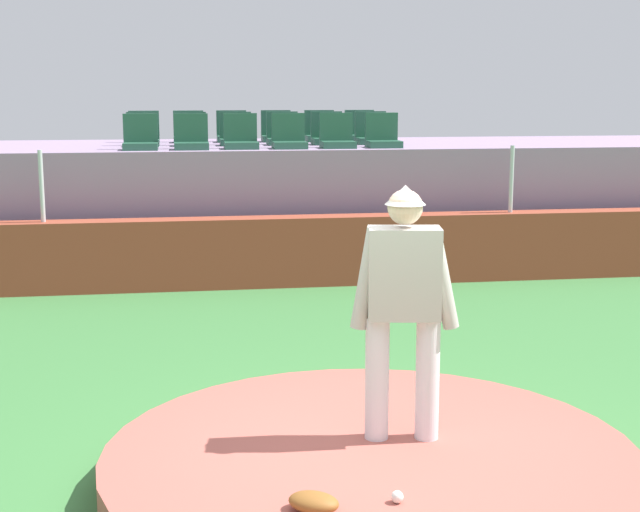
# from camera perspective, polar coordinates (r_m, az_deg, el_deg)

# --- Properties ---
(ground_plane) EXTENTS (60.00, 60.00, 0.00)m
(ground_plane) POSITION_cam_1_polar(r_m,az_deg,el_deg) (6.37, 3.18, -14.21)
(ground_plane) COLOR #3B753A
(pitchers_mound) EXTENTS (3.59, 3.59, 0.28)m
(pitchers_mound) POSITION_cam_1_polar(r_m,az_deg,el_deg) (6.31, 3.19, -13.07)
(pitchers_mound) COLOR #A85549
(pitchers_mound) RESTS_ON ground_plane
(pitcher) EXTENTS (0.75, 0.32, 1.75)m
(pitcher) POSITION_cam_1_polar(r_m,az_deg,el_deg) (6.17, 5.22, -2.38)
(pitcher) COLOR silver
(pitcher) RESTS_ON pitchers_mound
(baseball) EXTENTS (0.07, 0.07, 0.07)m
(baseball) POSITION_cam_1_polar(r_m,az_deg,el_deg) (5.52, 4.82, -14.67)
(baseball) COLOR white
(baseball) RESTS_ON pitchers_mound
(fielding_glove) EXTENTS (0.36, 0.32, 0.11)m
(fielding_glove) POSITION_cam_1_polar(r_m,az_deg,el_deg) (5.40, -0.40, -15.04)
(fielding_glove) COLOR brown
(fielding_glove) RESTS_ON pitchers_mound
(brick_barrier) EXTENTS (17.72, 0.40, 0.94)m
(brick_barrier) POSITION_cam_1_polar(r_m,az_deg,el_deg) (12.42, -2.93, 0.28)
(brick_barrier) COLOR #97402C
(brick_barrier) RESTS_ON ground_plane
(fence_post_left) EXTENTS (0.06, 0.06, 0.93)m
(fence_post_left) POSITION_cam_1_polar(r_m,az_deg,el_deg) (12.36, -16.90, 4.17)
(fence_post_left) COLOR silver
(fence_post_left) RESTS_ON brick_barrier
(fence_post_right) EXTENTS (0.06, 0.06, 0.93)m
(fence_post_right) POSITION_cam_1_polar(r_m,az_deg,el_deg) (13.05, 11.80, 4.70)
(fence_post_right) COLOR silver
(fence_post_right) RESTS_ON brick_barrier
(bleacher_platform) EXTENTS (16.98, 3.19, 1.79)m
(bleacher_platform) POSITION_cam_1_polar(r_m,az_deg,el_deg) (14.44, -3.79, 3.40)
(bleacher_platform) COLOR #977D9E
(bleacher_platform) RESTS_ON ground_plane
(stadium_chair_0) EXTENTS (0.48, 0.44, 0.50)m
(stadium_chair_0) POSITION_cam_1_polar(r_m,az_deg,el_deg) (13.26, -11.08, 7.17)
(stadium_chair_0) COLOR #265640
(stadium_chair_0) RESTS_ON bleacher_platform
(stadium_chair_1) EXTENTS (0.48, 0.44, 0.50)m
(stadium_chair_1) POSITION_cam_1_polar(r_m,az_deg,el_deg) (13.22, -8.00, 7.26)
(stadium_chair_1) COLOR #265640
(stadium_chair_1) RESTS_ON bleacher_platform
(stadium_chair_2) EXTENTS (0.48, 0.44, 0.50)m
(stadium_chair_2) POSITION_cam_1_polar(r_m,az_deg,el_deg) (13.28, -4.94, 7.33)
(stadium_chair_2) COLOR #265640
(stadium_chair_2) RESTS_ON bleacher_platform
(stadium_chair_3) EXTENTS (0.48, 0.44, 0.50)m
(stadium_chair_3) POSITION_cam_1_polar(r_m,az_deg,el_deg) (13.31, -1.94, 7.37)
(stadium_chair_3) COLOR #265640
(stadium_chair_3) RESTS_ON bleacher_platform
(stadium_chair_4) EXTENTS (0.48, 0.44, 0.50)m
(stadium_chair_4) POSITION_cam_1_polar(r_m,az_deg,el_deg) (13.42, 1.07, 7.40)
(stadium_chair_4) COLOR #265640
(stadium_chair_4) RESTS_ON bleacher_platform
(stadium_chair_5) EXTENTS (0.48, 0.44, 0.50)m
(stadium_chair_5) POSITION_cam_1_polar(r_m,az_deg,el_deg) (13.56, 3.91, 7.41)
(stadium_chair_5) COLOR #265640
(stadium_chair_5) RESTS_ON bleacher_platform
(stadium_chair_6) EXTENTS (0.48, 0.44, 0.50)m
(stadium_chair_6) POSITION_cam_1_polar(r_m,az_deg,el_deg) (14.10, -10.94, 7.36)
(stadium_chair_6) COLOR #265640
(stadium_chair_6) RESTS_ON bleacher_platform
(stadium_chair_7) EXTENTS (0.48, 0.44, 0.50)m
(stadium_chair_7) POSITION_cam_1_polar(r_m,az_deg,el_deg) (14.06, -8.05, 7.44)
(stadium_chair_7) COLOR #265640
(stadium_chair_7) RESTS_ON bleacher_platform
(stadium_chair_8) EXTENTS (0.48, 0.44, 0.50)m
(stadium_chair_8) POSITION_cam_1_polar(r_m,az_deg,el_deg) (14.09, -5.25, 7.50)
(stadium_chair_8) COLOR #265640
(stadium_chair_8) RESTS_ON bleacher_platform
(stadium_chair_9) EXTENTS (0.48, 0.44, 0.50)m
(stadium_chair_9) POSITION_cam_1_polar(r_m,az_deg,el_deg) (14.18, -2.33, 7.55)
(stadium_chair_9) COLOR #265640
(stadium_chair_9) RESTS_ON bleacher_platform
(stadium_chair_10) EXTENTS (0.48, 0.44, 0.50)m
(stadium_chair_10) POSITION_cam_1_polar(r_m,az_deg,el_deg) (14.26, 0.46, 7.58)
(stadium_chair_10) COLOR #265640
(stadium_chair_10) RESTS_ON bleacher_platform
(stadium_chair_11) EXTENTS (0.48, 0.44, 0.50)m
(stadium_chair_11) POSITION_cam_1_polar(r_m,az_deg,el_deg) (14.39, 3.21, 7.59)
(stadium_chair_11) COLOR #265640
(stadium_chair_11) RESTS_ON bleacher_platform
(stadium_chair_12) EXTENTS (0.48, 0.44, 0.50)m
(stadium_chair_12) POSITION_cam_1_polar(r_m,az_deg,el_deg) (14.95, -10.87, 7.52)
(stadium_chair_12) COLOR #265640
(stadium_chair_12) RESTS_ON bleacher_platform
(stadium_chair_13) EXTENTS (0.48, 0.44, 0.50)m
(stadium_chair_13) POSITION_cam_1_polar(r_m,az_deg,el_deg) (14.95, -8.15, 7.60)
(stadium_chair_13) COLOR #265640
(stadium_chair_13) RESTS_ON bleacher_platform
(stadium_chair_14) EXTENTS (0.48, 0.44, 0.50)m
(stadium_chair_14) POSITION_cam_1_polar(r_m,az_deg,el_deg) (14.99, -5.49, 7.66)
(stadium_chair_14) COLOR #265640
(stadium_chair_14) RESTS_ON bleacher_platform
(stadium_chair_15) EXTENTS (0.48, 0.44, 0.50)m
(stadium_chair_15) POSITION_cam_1_polar(r_m,az_deg,el_deg) (15.04, -2.72, 7.71)
(stadium_chair_15) COLOR #265640
(stadium_chair_15) RESTS_ON bleacher_platform
(stadium_chair_16) EXTENTS (0.48, 0.44, 0.50)m
(stadium_chair_16) POSITION_cam_1_polar(r_m,az_deg,el_deg) (15.08, -0.00, 7.73)
(stadium_chair_16) COLOR #265640
(stadium_chair_16) RESTS_ON bleacher_platform
(stadium_chair_17) EXTENTS (0.48, 0.44, 0.50)m
(stadium_chair_17) POSITION_cam_1_polar(r_m,az_deg,el_deg) (15.24, 2.52, 7.75)
(stadium_chair_17) COLOR #265640
(stadium_chair_17) RESTS_ON bleacher_platform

